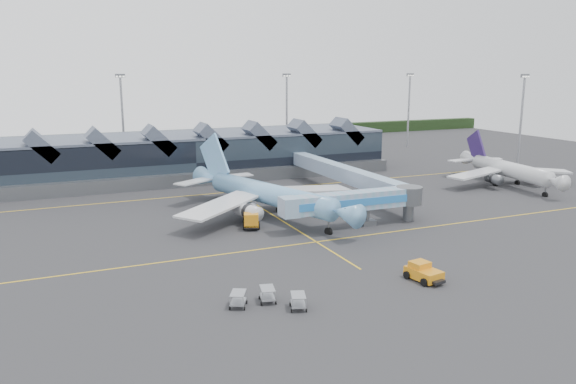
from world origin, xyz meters
name	(u,v)px	position (x,y,z in m)	size (l,w,h in m)	color
ground	(293,227)	(0.00, 0.00, 0.00)	(260.00, 260.00, 0.00)	#2B2A2D
taxi_stripes	(269,212)	(0.00, 10.00, 0.01)	(120.00, 60.00, 0.01)	yellow
tree_line_far	(156,137)	(0.00, 110.00, 2.00)	(260.00, 4.00, 4.00)	black
terminal	(186,155)	(-5.07, 47.35, 4.88)	(90.00, 22.25, 12.52)	black
light_masts	(269,113)	(21.00, 62.80, 12.49)	(132.40, 42.56, 22.45)	gray
main_airliner	(265,193)	(-1.20, 8.49, 3.72)	(32.62, 38.44, 12.66)	#65ABCD
regional_jet	(507,169)	(53.59, 11.83, 3.36)	(28.13, 30.90, 10.60)	silver
jet_bridge	(362,201)	(9.99, -3.35, 3.89)	(23.66, 4.08, 5.55)	#71A2BC
fuel_truck	(251,214)	(-5.19, 4.16, 1.60)	(4.63, 8.46, 2.86)	black
pushback_tug	(423,272)	(4.70, -25.78, 0.90)	(3.42, 4.83, 2.01)	orange
baggage_carts	(268,298)	(-14.03, -25.44, 0.86)	(7.49, 5.42, 1.53)	#989BA1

